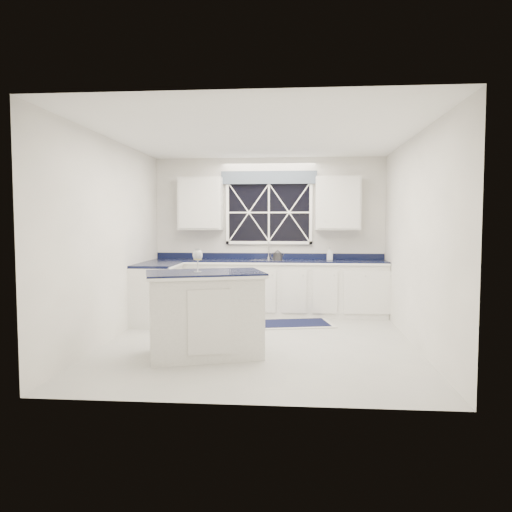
# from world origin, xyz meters

# --- Properties ---
(ground) EXTENTS (4.50, 4.50, 0.00)m
(ground) POSITION_xyz_m (0.00, 0.00, 0.00)
(ground) COLOR #A9AAA5
(ground) RESTS_ON ground
(back_wall) EXTENTS (4.00, 0.10, 2.70)m
(back_wall) POSITION_xyz_m (0.00, 2.25, 1.35)
(back_wall) COLOR white
(back_wall) RESTS_ON ground
(base_cabinets) EXTENTS (3.99, 1.60, 0.90)m
(base_cabinets) POSITION_xyz_m (-0.33, 1.78, 0.45)
(base_cabinets) COLOR silver
(base_cabinets) RESTS_ON ground
(countertop) EXTENTS (3.98, 0.64, 0.04)m
(countertop) POSITION_xyz_m (0.00, 1.95, 0.92)
(countertop) COLOR black
(countertop) RESTS_ON base_cabinets
(dishwasher) EXTENTS (0.60, 0.58, 0.82)m
(dishwasher) POSITION_xyz_m (-1.10, 1.95, 0.41)
(dishwasher) COLOR black
(dishwasher) RESTS_ON ground
(window) EXTENTS (1.65, 0.09, 1.26)m
(window) POSITION_xyz_m (0.00, 2.20, 1.83)
(window) COLOR black
(window) RESTS_ON ground
(upper_cabinets) EXTENTS (3.10, 0.34, 0.90)m
(upper_cabinets) POSITION_xyz_m (0.00, 2.08, 1.90)
(upper_cabinets) COLOR silver
(upper_cabinets) RESTS_ON ground
(faucet) EXTENTS (0.05, 0.20, 0.30)m
(faucet) POSITION_xyz_m (0.00, 2.14, 1.10)
(faucet) COLOR silver
(faucet) RESTS_ON countertop
(island) EXTENTS (1.53, 1.18, 1.01)m
(island) POSITION_xyz_m (-0.59, -0.70, 0.51)
(island) COLOR silver
(island) RESTS_ON ground
(rug) EXTENTS (1.37, 1.00, 0.02)m
(rug) POSITION_xyz_m (0.42, 1.21, 0.01)
(rug) COLOR beige
(rug) RESTS_ON ground
(kettle) EXTENTS (0.25, 0.19, 0.18)m
(kettle) POSITION_xyz_m (0.16, 1.93, 1.02)
(kettle) COLOR #2C2B2E
(kettle) RESTS_ON countertop
(wine_glass) EXTENTS (0.12, 0.12, 0.27)m
(wine_glass) POSITION_xyz_m (-0.66, -0.75, 1.19)
(wine_glass) COLOR silver
(wine_glass) RESTS_ON island
(soap_bottle) EXTENTS (0.11, 0.11, 0.22)m
(soap_bottle) POSITION_xyz_m (1.05, 2.09, 1.05)
(soap_bottle) COLOR silver
(soap_bottle) RESTS_ON countertop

